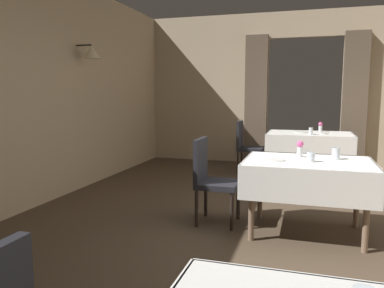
# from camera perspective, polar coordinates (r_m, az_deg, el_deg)

# --- Properties ---
(ground) EXTENTS (10.08, 10.08, 0.00)m
(ground) POSITION_cam_1_polar(r_m,az_deg,el_deg) (4.00, 14.75, -13.46)
(ground) COLOR #4C3D2D
(wall_left) EXTENTS (0.49, 8.40, 3.00)m
(wall_left) POSITION_cam_1_polar(r_m,az_deg,el_deg) (4.99, -24.79, 7.86)
(wall_left) COLOR tan
(wall_left) RESTS_ON ground
(wall_back) EXTENTS (6.40, 0.27, 3.00)m
(wall_back) POSITION_cam_1_polar(r_m,az_deg,el_deg) (7.92, 16.31, 7.92)
(wall_back) COLOR tan
(wall_back) RESTS_ON ground
(dining_table_mid) EXTENTS (1.25, 0.93, 0.75)m
(dining_table_mid) POSITION_cam_1_polar(r_m,az_deg,el_deg) (4.01, 16.84, -3.93)
(dining_table_mid) COLOR #7A604C
(dining_table_mid) RESTS_ON ground
(dining_table_far) EXTENTS (1.41, 0.98, 0.75)m
(dining_table_far) POSITION_cam_1_polar(r_m,az_deg,el_deg) (6.84, 17.08, 0.80)
(dining_table_far) COLOR #7A604C
(dining_table_far) RESTS_ON ground
(chair_mid_left) EXTENTS (0.44, 0.44, 0.93)m
(chair_mid_left) POSITION_cam_1_polar(r_m,az_deg,el_deg) (4.20, 2.82, -4.84)
(chair_mid_left) COLOR black
(chair_mid_left) RESTS_ON ground
(chair_far_left) EXTENTS (0.44, 0.44, 0.93)m
(chair_far_left) POSITION_cam_1_polar(r_m,az_deg,el_deg) (6.94, 8.02, -0.04)
(chair_far_left) COLOR black
(chair_far_left) RESTS_ON ground
(flower_vase_mid) EXTENTS (0.07, 0.07, 0.17)m
(flower_vase_mid) POSITION_cam_1_polar(r_m,az_deg,el_deg) (4.18, 15.74, -0.60)
(flower_vase_mid) COLOR silver
(flower_vase_mid) RESTS_ON dining_table_mid
(glass_mid_b) EXTENTS (0.08, 0.08, 0.12)m
(glass_mid_b) POSITION_cam_1_polar(r_m,az_deg,el_deg) (4.15, 20.58, -1.35)
(glass_mid_b) COLOR silver
(glass_mid_b) RESTS_ON dining_table_mid
(plate_mid_c) EXTENTS (0.20, 0.20, 0.01)m
(plate_mid_c) POSITION_cam_1_polar(r_m,az_deg,el_deg) (3.92, 12.17, -2.31)
(plate_mid_c) COLOR white
(plate_mid_c) RESTS_ON dining_table_mid
(glass_mid_d) EXTENTS (0.08, 0.08, 0.10)m
(glass_mid_d) POSITION_cam_1_polar(r_m,az_deg,el_deg) (3.92, 17.22, -1.84)
(glass_mid_d) COLOR silver
(glass_mid_d) RESTS_ON dining_table_mid
(flower_vase_far) EXTENTS (0.07, 0.07, 0.17)m
(flower_vase_far) POSITION_cam_1_polar(r_m,az_deg,el_deg) (7.08, 18.53, 2.47)
(flower_vase_far) COLOR silver
(flower_vase_far) RESTS_ON dining_table_far
(plate_far_b) EXTENTS (0.20, 0.20, 0.01)m
(plate_far_b) POSITION_cam_1_polar(r_m,az_deg,el_deg) (6.76, 18.76, 1.50)
(plate_far_b) COLOR white
(plate_far_b) RESTS_ON dining_table_far
(plate_far_c) EXTENTS (0.23, 0.23, 0.01)m
(plate_far_c) POSITION_cam_1_polar(r_m,az_deg,el_deg) (6.86, 15.86, 1.69)
(plate_far_c) COLOR white
(plate_far_c) RESTS_ON dining_table_far
(glass_far_d) EXTENTS (0.06, 0.06, 0.12)m
(glass_far_d) POSITION_cam_1_polar(r_m,az_deg,el_deg) (6.54, 17.23, 1.84)
(glass_far_d) COLOR silver
(glass_far_d) RESTS_ON dining_table_far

